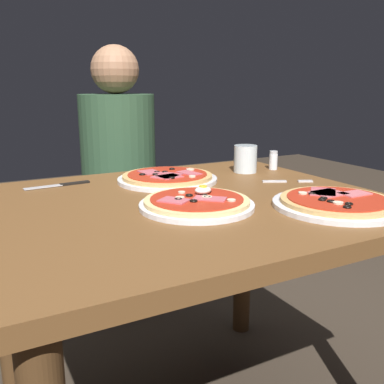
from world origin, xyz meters
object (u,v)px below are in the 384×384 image
diner_person (120,191)px  pizza_foreground (197,203)px  pizza_across_right (167,178)px  knife (62,185)px  water_glass_near (245,161)px  fork (283,181)px  salt_shaker (273,160)px  pizza_across_left (337,203)px  dining_table (189,240)px

diner_person → pizza_foreground: bearing=83.5°
pizza_across_right → knife: 0.32m
water_glass_near → knife: 0.62m
diner_person → fork: bearing=110.1°
fork → knife: (-0.62, 0.28, 0.00)m
pizza_foreground → salt_shaker: bearing=32.7°
pizza_across_left → pizza_across_right: same height
pizza_across_right → fork: (0.32, -0.18, -0.01)m
dining_table → knife: size_ratio=5.24×
dining_table → pizza_foreground: bearing=-105.1°
pizza_across_right → fork: pizza_across_right is taller
pizza_foreground → pizza_across_left: (0.31, -0.16, -0.00)m
pizza_foreground → knife: pizza_foreground is taller
knife → dining_table: bearing=-50.6°
pizza_across_left → knife: size_ratio=1.61×
fork → knife: bearing=156.1°
pizza_across_left → dining_table: bearing=139.4°
salt_shaker → pizza_across_left: bearing=-110.6°
dining_table → salt_shaker: salt_shaker is taller
knife → diner_person: size_ratio=0.17×
knife → diner_person: bearing=54.9°
fork → pizza_foreground: bearing=-161.3°
water_glass_near → diner_person: diner_person is taller
water_glass_near → diner_person: 0.66m
knife → diner_person: 0.62m
pizza_across_right → water_glass_near: size_ratio=3.34×
dining_table → pizza_across_left: (0.28, -0.24, 0.13)m
fork → diner_person: 0.83m
pizza_foreground → water_glass_near: 0.49m
fork → diner_person: (-0.28, 0.76, -0.16)m
pizza_across_right → dining_table: bearing=-100.5°
fork → dining_table: bearing=-172.8°
pizza_across_left → water_glass_near: (0.06, 0.48, 0.03)m
knife → pizza_across_left: bearing=-45.8°
dining_table → salt_shaker: 0.54m
pizza_foreground → pizza_across_right: (0.06, 0.31, -0.00)m
dining_table → fork: bearing=7.2°
dining_table → water_glass_near: 0.45m
pizza_foreground → water_glass_near: bearing=40.9°
pizza_across_right → water_glass_near: (0.30, 0.01, 0.03)m
diner_person → pizza_across_right: bearing=86.4°
salt_shaker → diner_person: (-0.38, 0.58, -0.19)m
pizza_across_left → diner_person: bearing=101.1°
fork → knife: size_ratio=0.76×
dining_table → fork: 0.38m
water_glass_near → knife: bearing=172.0°
knife → fork: bearing=-23.9°
pizza_foreground → pizza_across_left: size_ratio=0.90×
pizza_foreground → pizza_across_left: 0.35m
fork → salt_shaker: (0.10, 0.18, 0.03)m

